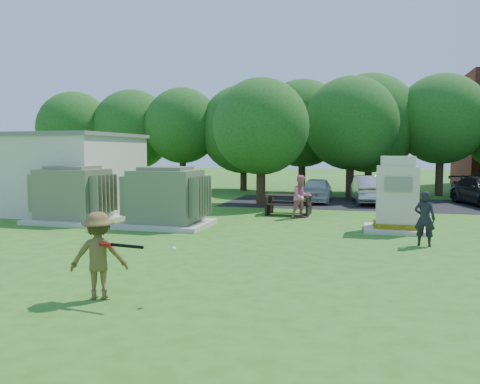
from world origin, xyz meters
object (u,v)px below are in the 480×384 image
(transformer_right, at_px, (166,198))
(person_by_generator, at_px, (425,219))
(generator_cabinet, at_px, (397,199))
(batter, at_px, (99,255))
(person_at_picnic, at_px, (302,197))
(car_white, at_px, (316,190))
(picnic_table, at_px, (289,202))
(transformer_left, at_px, (73,196))
(car_silver_a, at_px, (369,189))

(transformer_right, height_order, person_by_generator, transformer_right)
(generator_cabinet, height_order, batter, generator_cabinet)
(transformer_right, distance_m, person_at_picnic, 5.32)
(batter, bearing_deg, car_white, -119.97)
(batter, height_order, person_by_generator, batter)
(picnic_table, distance_m, person_at_picnic, 1.19)
(transformer_right, bearing_deg, batter, -74.27)
(batter, bearing_deg, picnic_table, -120.15)
(transformer_right, height_order, generator_cabinet, generator_cabinet)
(transformer_left, xyz_separation_m, car_white, (7.93, 9.25, -0.35))
(picnic_table, height_order, person_at_picnic, person_at_picnic)
(transformer_right, bearing_deg, picnic_table, 48.25)
(person_at_picnic, bearing_deg, transformer_right, 177.15)
(car_white, xyz_separation_m, car_silver_a, (2.62, 0.07, 0.08))
(generator_cabinet, height_order, car_silver_a, generator_cabinet)
(person_at_picnic, height_order, car_white, person_at_picnic)
(transformer_left, relative_size, batter, 1.94)
(batter, bearing_deg, transformer_left, -75.83)
(transformer_left, height_order, person_by_generator, transformer_left)
(generator_cabinet, relative_size, batter, 1.59)
(car_white, bearing_deg, generator_cabinet, -68.11)
(transformer_right, xyz_separation_m, car_silver_a, (6.85, 9.32, -0.27))
(person_at_picnic, bearing_deg, person_by_generator, -87.30)
(picnic_table, distance_m, person_by_generator, 7.13)
(transformer_right, xyz_separation_m, generator_cabinet, (7.67, 0.94, 0.10))
(transformer_left, xyz_separation_m, person_at_picnic, (7.99, 3.14, -0.13))
(generator_cabinet, bearing_deg, picnic_table, 142.05)
(transformer_right, distance_m, generator_cabinet, 7.73)
(person_at_picnic, bearing_deg, car_white, 51.49)
(transformer_left, distance_m, car_white, 12.19)
(generator_cabinet, relative_size, car_silver_a, 0.57)
(car_white, bearing_deg, transformer_right, -115.21)
(transformer_left, height_order, batter, transformer_left)
(batter, xyz_separation_m, car_silver_a, (4.67, 17.05, -0.07))
(generator_cabinet, distance_m, person_by_generator, 2.37)
(transformer_left, bearing_deg, car_white, 49.39)
(picnic_table, bearing_deg, car_white, 83.53)
(person_at_picnic, bearing_deg, batter, -140.06)
(person_at_picnic, xyz_separation_m, car_silver_a, (2.56, 6.18, -0.14))
(transformer_right, bearing_deg, person_at_picnic, 36.21)
(picnic_table, xyz_separation_m, car_silver_a, (3.20, 5.23, 0.20))
(generator_cabinet, bearing_deg, batter, -122.36)
(picnic_table, distance_m, car_white, 5.20)
(generator_cabinet, bearing_deg, transformer_right, -173.00)
(picnic_table, xyz_separation_m, person_by_generator, (4.64, -5.41, 0.25))
(transformer_right, xyz_separation_m, car_white, (4.23, 9.25, -0.35))
(generator_cabinet, xyz_separation_m, picnic_table, (-4.03, 3.14, -0.57))
(picnic_table, bearing_deg, generator_cabinet, -37.95)
(transformer_right, height_order, person_at_picnic, transformer_right)
(person_by_generator, distance_m, car_white, 11.33)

